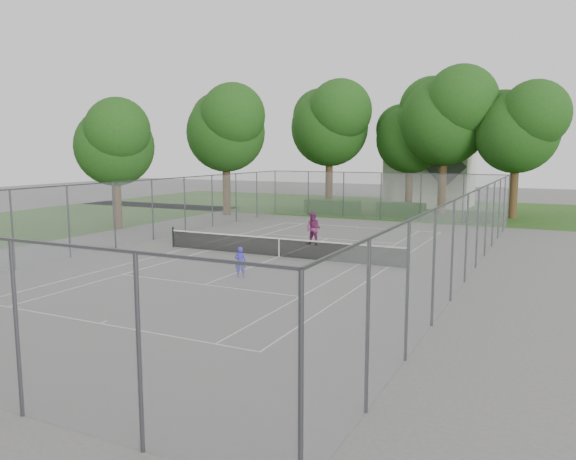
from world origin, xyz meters
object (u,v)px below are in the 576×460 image
at_px(house, 430,166).
at_px(girl_player, 240,262).
at_px(woman_player, 313,229).
at_px(tennis_net, 279,247).

distance_m(house, girl_player, 33.63).
xyz_separation_m(house, woman_player, (-1.01, -24.92, -2.82)).
distance_m(house, woman_player, 25.10).
bearing_deg(woman_player, girl_player, -80.09).
bearing_deg(woman_player, tennis_net, -85.08).
distance_m(tennis_net, house, 29.02).
bearing_deg(tennis_net, house, 87.74).
bearing_deg(girl_player, house, -114.99).
bearing_deg(woman_player, house, 94.53).
xyz_separation_m(tennis_net, woman_player, (0.13, 3.91, 0.40)).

